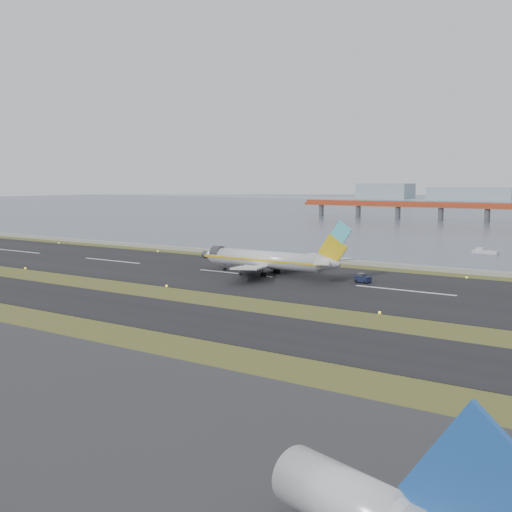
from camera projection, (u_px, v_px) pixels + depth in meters
name	position (u px, v px, depth m)	size (l,w,h in m)	color
ground	(139.00, 293.00, 119.65)	(1000.00, 1000.00, 0.00)	#3A4518
taxiway_strip	(89.00, 302.00, 109.86)	(1000.00, 18.00, 0.10)	black
runway_strip	(235.00, 273.00, 144.11)	(1000.00, 45.00, 0.10)	black
seawall	(303.00, 258.00, 168.52)	(1000.00, 2.50, 1.00)	#979792
airliner	(270.00, 260.00, 140.73)	(38.52, 32.89, 12.80)	silver
pushback_tug	(363.00, 279.00, 130.46)	(3.41, 2.44, 1.98)	#141A37
workboat_near	(484.00, 252.00, 183.55)	(7.42, 2.99, 1.76)	silver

